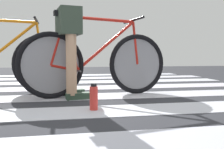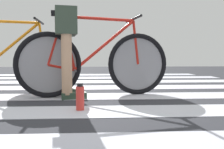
{
  "view_description": "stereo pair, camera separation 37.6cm",
  "coord_description": "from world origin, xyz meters",
  "views": [
    {
      "loc": [
        -0.12,
        -2.9,
        0.48
      ],
      "look_at": [
        0.42,
        0.03,
        0.25
      ],
      "focal_mm": 39.75,
      "sensor_mm": 36.0,
      "label": 1
    },
    {
      "loc": [
        0.26,
        -2.9,
        0.48
      ],
      "look_at": [
        0.42,
        0.03,
        0.25
      ],
      "focal_mm": 39.75,
      "sensor_mm": 36.0,
      "label": 2
    }
  ],
  "objects": [
    {
      "name": "bicycle_1_of_2",
      "position": [
        0.21,
        -0.11,
        0.41
      ],
      "size": [
        1.72,
        0.55,
        0.93
      ],
      "rotation": [
        0.0,
        0.0,
        0.18
      ],
      "color": "black",
      "rests_on": "ground"
    },
    {
      "name": "bicycle_2_of_2",
      "position": [
        -0.92,
        0.2,
        0.41
      ],
      "size": [
        1.74,
        0.52,
        0.93
      ],
      "rotation": [
        0.0,
        0.0,
        0.04
      ],
      "color": "black",
      "rests_on": "ground"
    },
    {
      "name": "crosswalk_markings",
      "position": [
        -0.04,
        0.24,
        0.02
      ],
      "size": [
        5.45,
        5.76,
        0.0
      ],
      "color": "#BAB9C9",
      "rests_on": "ground"
    },
    {
      "name": "cyclist_1_of_2",
      "position": [
        -0.09,
        -0.17,
        0.64
      ],
      "size": [
        0.38,
        0.44,
        0.96
      ],
      "rotation": [
        0.0,
        0.0,
        0.18
      ],
      "color": "tan",
      "rests_on": "ground"
    },
    {
      "name": "ground",
      "position": [
        0.0,
        0.0,
        0.01
      ],
      "size": [
        18.0,
        14.0,
        0.02
      ],
      "color": "#292A2F"
    },
    {
      "name": "water_bottle",
      "position": [
        0.1,
        -0.84,
        0.13
      ],
      "size": [
        0.07,
        0.07,
        0.23
      ],
      "color": "red",
      "rests_on": "ground"
    }
  ]
}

